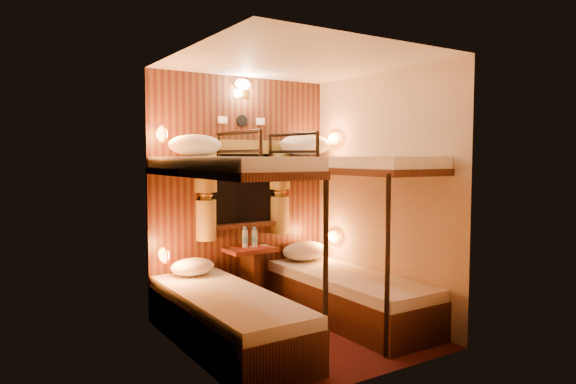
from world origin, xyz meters
TOP-DOWN VIEW (x-y plane):
  - floor at (0.00, 0.00)m, footprint 2.10×2.10m
  - ceiling at (0.00, 0.00)m, footprint 2.10×2.10m
  - wall_back at (0.00, 1.05)m, footprint 2.40×0.00m
  - wall_front at (0.00, -1.05)m, footprint 2.40×0.00m
  - wall_left at (-1.00, 0.00)m, footprint 0.00×2.40m
  - wall_right at (1.00, 0.00)m, footprint 0.00×2.40m
  - back_panel at (0.00, 1.04)m, footprint 2.00×0.03m
  - bunk_left at (-0.65, 0.07)m, footprint 0.72×1.90m
  - bunk_right at (0.65, 0.07)m, footprint 0.72×1.90m
  - window at (0.00, 1.00)m, footprint 1.00×0.12m
  - curtains at (0.00, 0.97)m, footprint 1.10×0.22m
  - back_fixtures at (0.00, 1.00)m, footprint 0.54×0.09m
  - reading_lamps at (-0.00, 0.70)m, footprint 2.00×0.20m
  - table at (0.00, 0.85)m, footprint 0.50×0.34m
  - bottle_left at (-0.05, 0.88)m, footprint 0.06×0.06m
  - bottle_right at (0.06, 0.86)m, footprint 0.06×0.06m
  - sachet_a at (0.05, 0.87)m, footprint 0.10×0.09m
  - sachet_b at (0.18, 0.88)m, footprint 0.08×0.06m
  - pillow_lower_left at (-0.65, 0.80)m, footprint 0.42×0.30m
  - pillow_lower_right at (0.65, 0.81)m, footprint 0.52×0.37m
  - pillow_upper_left at (-0.65, 0.69)m, footprint 0.50×0.36m
  - pillow_upper_right at (0.65, 0.81)m, footprint 0.59×0.42m

SIDE VIEW (x-z plane):
  - floor at x=0.00m, z-range 0.00..0.00m
  - table at x=0.00m, z-range 0.09..0.74m
  - pillow_lower_left at x=-0.65m, z-range 0.46..0.62m
  - bunk_left at x=-0.65m, z-range -0.35..1.47m
  - bunk_right at x=0.65m, z-range -0.35..1.47m
  - pillow_lower_right at x=0.65m, z-range 0.46..0.66m
  - sachet_b at x=0.18m, z-range 0.65..0.66m
  - sachet_a at x=0.05m, z-range 0.65..0.66m
  - bottle_right at x=0.06m, z-range 0.64..0.84m
  - bottle_left at x=-0.05m, z-range 0.63..0.85m
  - window at x=0.00m, z-range 0.79..1.58m
  - wall_back at x=0.00m, z-range 0.00..2.40m
  - wall_front at x=0.00m, z-range 0.00..2.40m
  - wall_left at x=-1.00m, z-range 0.00..2.40m
  - wall_right at x=1.00m, z-range 0.00..2.40m
  - back_panel at x=0.00m, z-range 0.00..2.40m
  - reading_lamps at x=0.00m, z-range 0.62..1.86m
  - curtains at x=0.00m, z-range 0.76..1.76m
  - pillow_upper_left at x=-0.65m, z-range 1.59..1.78m
  - pillow_upper_right at x=0.65m, z-range 1.59..1.82m
  - back_fixtures at x=0.00m, z-range 2.00..2.49m
  - ceiling at x=0.00m, z-range 2.40..2.40m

